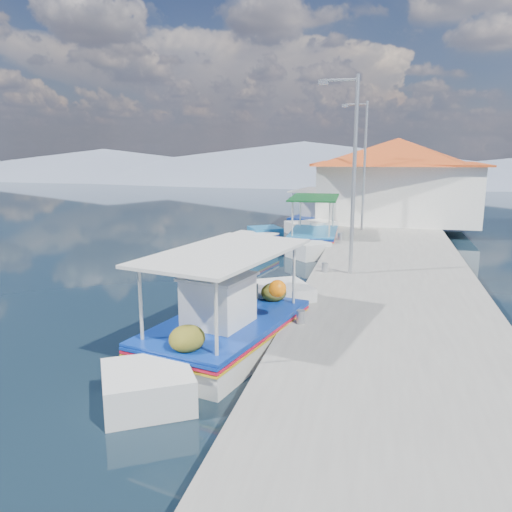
# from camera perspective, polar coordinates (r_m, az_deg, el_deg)

# --- Properties ---
(ground) EXTENTS (160.00, 160.00, 0.00)m
(ground) POSITION_cam_1_polar(r_m,az_deg,el_deg) (15.57, -7.27, -4.48)
(ground) COLOR black
(ground) RESTS_ON ground
(quay) EXTENTS (5.00, 44.00, 0.50)m
(quay) POSITION_cam_1_polar(r_m,az_deg,el_deg) (20.35, 14.79, -0.14)
(quay) COLOR gray
(quay) RESTS_ON ground
(bollards) EXTENTS (0.20, 17.20, 0.30)m
(bollards) POSITION_cam_1_polar(r_m,az_deg,el_deg) (19.59, 8.73, 0.86)
(bollards) COLOR #A5A8AD
(bollards) RESTS_ON quay
(main_caique) EXTENTS (3.35, 7.40, 2.50)m
(main_caique) POSITION_cam_1_polar(r_m,az_deg,el_deg) (11.38, -3.35, -8.13)
(main_caique) COLOR silver
(main_caique) RESTS_ON ground
(caique_green_canopy) EXTENTS (2.19, 6.70, 2.51)m
(caique_green_canopy) POSITION_cam_1_polar(r_m,az_deg,el_deg) (23.21, 6.46, 1.97)
(caique_green_canopy) COLOR silver
(caique_green_canopy) RESTS_ON ground
(caique_blue_hull) EXTENTS (2.73, 6.21, 1.13)m
(caique_blue_hull) POSITION_cam_1_polar(r_m,az_deg,el_deg) (21.22, -1.57, 0.90)
(caique_blue_hull) COLOR #19639B
(caique_blue_hull) RESTS_ON ground
(caique_far) EXTENTS (2.81, 6.55, 2.34)m
(caique_far) POSITION_cam_1_polar(r_m,az_deg,el_deg) (29.02, 6.61, 4.10)
(caique_far) COLOR silver
(caique_far) RESTS_ON ground
(harbor_building) EXTENTS (10.49, 10.49, 4.40)m
(harbor_building) POSITION_cam_1_polar(r_m,az_deg,el_deg) (28.97, 15.42, 8.39)
(harbor_building) COLOR white
(harbor_building) RESTS_ON quay
(lamp_post_near) EXTENTS (1.21, 0.14, 6.00)m
(lamp_post_near) POSITION_cam_1_polar(r_m,az_deg,el_deg) (15.95, 10.60, 9.86)
(lamp_post_near) COLOR #A5A8AD
(lamp_post_near) RESTS_ON quay
(lamp_post_far) EXTENTS (1.21, 0.14, 6.00)m
(lamp_post_far) POSITION_cam_1_polar(r_m,az_deg,el_deg) (24.94, 11.84, 10.52)
(lamp_post_far) COLOR #A5A8AD
(lamp_post_far) RESTS_ON quay
(mountain_ridge) EXTENTS (171.40, 96.00, 5.50)m
(mountain_ridge) POSITION_cam_1_polar(r_m,az_deg,el_deg) (69.96, 14.88, 9.71)
(mountain_ridge) COLOR slate
(mountain_ridge) RESTS_ON ground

